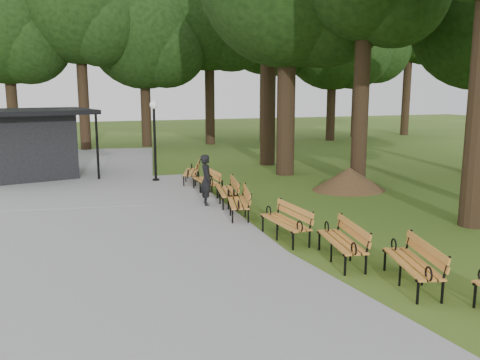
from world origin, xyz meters
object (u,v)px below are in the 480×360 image
object	(u,v)px
bench_3	(285,222)
bench_7	(191,172)
lamp_post	(154,124)
bench_5	(227,192)
person	(206,180)
bench_4	(238,202)
dirt_mound	(349,179)
bench_2	(341,242)
kiosk	(26,144)
bench_6	(206,181)
bench_1	(412,264)

from	to	relation	value
bench_3	bench_7	bearing A→B (deg)	179.16
lamp_post	bench_5	distance (m)	5.50
person	lamp_post	world-z (taller)	lamp_post
bench_4	dirt_mound	bearing A→B (deg)	128.91
bench_5	bench_7	xyz separation A→B (m)	(-0.13, 4.09, 0.00)
bench_2	bench_5	world-z (taller)	same
person	bench_2	size ratio (longest dim) A/B	0.87
lamp_post	kiosk	bearing A→B (deg)	153.21
bench_3	bench_6	xyz separation A→B (m)	(-0.31, 6.05, 0.00)
person	lamp_post	distance (m)	5.14
bench_2	bench_7	size ratio (longest dim) A/B	1.00
kiosk	bench_2	world-z (taller)	kiosk
bench_4	bench_2	bearing A→B (deg)	25.35
bench_4	bench_5	bearing A→B (deg)	-171.94
bench_1	dirt_mound	bearing A→B (deg)	171.38
bench_1	bench_7	distance (m)	11.77
bench_3	bench_7	world-z (taller)	same
kiosk	bench_3	xyz separation A→B (m)	(6.50, -11.54, -1.00)
bench_1	bench_5	xyz separation A→B (m)	(-1.18, 7.60, 0.00)
bench_5	bench_7	world-z (taller)	same
dirt_mound	bench_2	size ratio (longest dim) A/B	1.23
dirt_mound	bench_2	xyz separation A→B (m)	(-4.40, -6.72, 0.02)
lamp_post	bench_1	xyz separation A→B (m)	(2.57, -12.58, -1.89)
dirt_mound	bench_7	xyz separation A→B (m)	(-5.17, 3.32, 0.02)
lamp_post	bench_7	distance (m)	2.43
bench_4	bench_6	world-z (taller)	same
bench_3	bench_7	size ratio (longest dim) A/B	1.00
bench_1	bench_6	world-z (taller)	same
bench_7	bench_6	bearing A→B (deg)	19.21
bench_1	bench_7	bearing A→B (deg)	-157.46
kiosk	bench_1	world-z (taller)	kiosk
person	bench_5	xyz separation A→B (m)	(0.64, -0.12, -0.39)
bench_5	bench_6	distance (m)	1.99
bench_2	bench_6	size ratio (longest dim) A/B	1.00
bench_6	bench_7	world-z (taller)	same
kiosk	bench_1	size ratio (longest dim) A/B	2.42
kiosk	bench_4	xyz separation A→B (m)	(6.14, -9.06, -1.00)
bench_1	bench_7	world-z (taller)	same
dirt_mound	bench_6	world-z (taller)	bench_6
person	bench_1	xyz separation A→B (m)	(1.82, -7.72, -0.39)
dirt_mound	bench_7	distance (m)	6.15
bench_4	bench_5	size ratio (longest dim) A/B	1.00
dirt_mound	bench_1	xyz separation A→B (m)	(-3.86, -8.37, 0.02)
bench_7	dirt_mound	bearing A→B (deg)	76.51
bench_1	bench_5	bearing A→B (deg)	-155.01
bench_1	bench_7	size ratio (longest dim) A/B	1.00
bench_1	bench_4	xyz separation A→B (m)	(-1.36, 6.01, 0.00)
bench_2	bench_5	bearing A→B (deg)	-163.27
dirt_mound	bench_2	world-z (taller)	bench_2
bench_5	bench_1	bearing A→B (deg)	19.86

